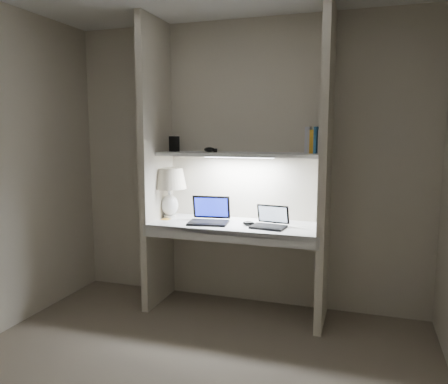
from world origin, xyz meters
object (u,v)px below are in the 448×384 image
at_px(table_lamp, 170,184).
at_px(laptop_netbook, 270,222).
at_px(speaker, 270,214).
at_px(laptop_main, 209,217).
at_px(book_row, 318,141).

distance_m(table_lamp, laptop_netbook, 0.99).
height_order(table_lamp, speaker, table_lamp).
distance_m(laptop_main, book_row, 1.11).
relative_size(laptop_main, laptop_netbook, 1.21).
bearing_deg(laptop_netbook, speaker, 108.38).
height_order(laptop_main, speaker, laptop_main).
xyz_separation_m(speaker, book_row, (0.38, 0.03, 0.63)).
bearing_deg(laptop_netbook, table_lamp, -179.43).
bearing_deg(laptop_main, laptop_netbook, -9.55).
bearing_deg(table_lamp, laptop_main, -13.52).
bearing_deg(speaker, book_row, 19.54).
height_order(laptop_main, laptop_netbook, laptop_main).
bearing_deg(laptop_main, speaker, 12.39).
bearing_deg(speaker, laptop_netbook, -63.97).
distance_m(table_lamp, book_row, 1.35).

